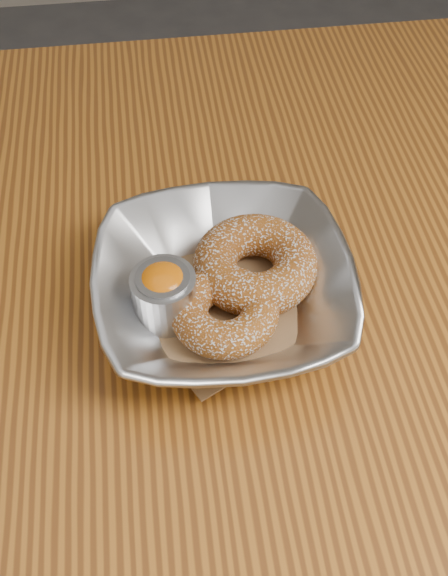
{
  "coord_description": "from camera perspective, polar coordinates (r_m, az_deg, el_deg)",
  "views": [
    {
      "loc": [
        0.02,
        -0.44,
        1.23
      ],
      "look_at": [
        0.07,
        -0.07,
        0.78
      ],
      "focal_mm": 42.0,
      "sensor_mm": 36.0,
      "label": 1
    }
  ],
  "objects": [
    {
      "name": "donut_back",
      "position": [
        0.61,
        2.65,
        2.05
      ],
      "size": [
        0.14,
        0.14,
        0.04
      ],
      "primitive_type": "torus",
      "rotation": [
        0.0,
        0.0,
        -0.35
      ],
      "color": "#934C17",
      "rests_on": "parchment"
    },
    {
      "name": "parchment",
      "position": [
        0.6,
        0.0,
        -1.27
      ],
      "size": [
        0.2,
        0.2,
        0.0
      ],
      "primitive_type": "cube",
      "rotation": [
        0.0,
        0.0,
        0.47
      ],
      "color": "olive",
      "rests_on": "table"
    },
    {
      "name": "ramekin",
      "position": [
        0.58,
        -5.09,
        -0.48
      ],
      "size": [
        0.06,
        0.06,
        0.06
      ],
      "color": "#B2B5B9",
      "rests_on": "table"
    },
    {
      "name": "ground_plane",
      "position": [
        1.31,
        -3.48,
        -20.27
      ],
      "size": [
        4.0,
        4.0,
        0.0
      ],
      "primitive_type": "plane",
      "color": "#565659",
      "rests_on": "ground"
    },
    {
      "name": "serving_bowl",
      "position": [
        0.59,
        0.0,
        -0.14
      ],
      "size": [
        0.23,
        0.23,
        0.06
      ],
      "primitive_type": "imported",
      "color": "#B2B5B9",
      "rests_on": "table"
    },
    {
      "name": "table",
      "position": [
        0.73,
        -5.87,
        -2.93
      ],
      "size": [
        1.2,
        0.8,
        0.75
      ],
      "color": "#8F4F19",
      "rests_on": "ground_plane"
    },
    {
      "name": "donut_front",
      "position": [
        0.58,
        0.04,
        -1.98
      ],
      "size": [
        0.1,
        0.1,
        0.03
      ],
      "primitive_type": "torus",
      "rotation": [
        0.0,
        0.0,
        0.09
      ],
      "color": "#934C17",
      "rests_on": "parchment"
    }
  ]
}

